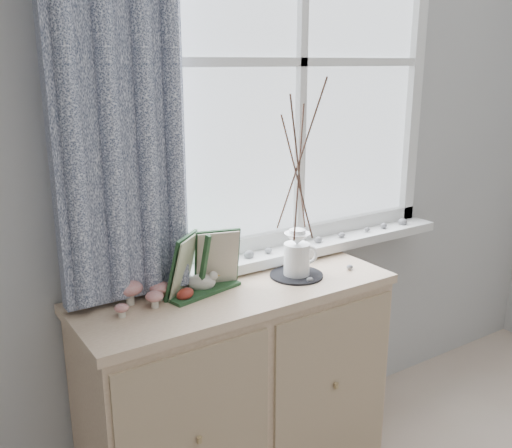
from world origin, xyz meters
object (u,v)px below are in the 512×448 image
sideboard (239,391)px  botanical_book (206,264)px  toadstool_cluster (141,292)px  twig_pitcher (299,164)px

sideboard → botanical_book: bearing=173.8°
sideboard → botanical_book: 0.55m
botanical_book → toadstool_cluster: 0.24m
toadstool_cluster → botanical_book: bearing=-11.7°
botanical_book → twig_pitcher: twig_pitcher is taller
botanical_book → twig_pitcher: bearing=-16.4°
sideboard → twig_pitcher: (0.26, -0.02, 0.86)m
toadstool_cluster → twig_pitcher: twig_pitcher is taller
sideboard → toadstool_cluster: 0.59m
sideboard → botanical_book: size_ratio=3.58×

